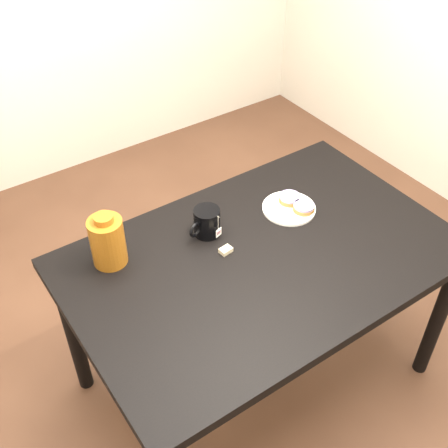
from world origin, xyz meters
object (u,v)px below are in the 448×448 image
object	(u,v)px
bagel_back	(290,198)
bagel_package	(108,241)
table	(261,271)
teabag_pouch	(226,250)
plate	(289,208)
bagel_front	(304,207)
mug	(207,222)

from	to	relation	value
bagel_back	bagel_package	distance (m)	0.75
table	bagel_package	distance (m)	0.57
teabag_pouch	bagel_package	distance (m)	0.42
plate	bagel_package	size ratio (longest dim) A/B	1.02
bagel_back	bagel_package	xyz separation A→B (m)	(-0.74, 0.11, 0.07)
bagel_back	bagel_package	world-z (taller)	bagel_package
plate	bagel_package	distance (m)	0.73
bagel_front	teabag_pouch	distance (m)	0.38
bagel_front	mug	size ratio (longest dim) A/B	0.56
plate	table	bearing A→B (deg)	-148.96
table	bagel_package	world-z (taller)	bagel_package
table	bagel_front	world-z (taller)	bagel_front
mug	bagel_front	bearing A→B (deg)	-33.38
plate	bagel_back	distance (m)	0.04
plate	mug	xyz separation A→B (m)	(-0.35, 0.06, 0.05)
plate	teabag_pouch	size ratio (longest dim) A/B	4.69
bagel_front	mug	distance (m)	0.40
table	mug	world-z (taller)	mug
teabag_pouch	bagel_back	bearing A→B (deg)	13.54
bagel_front	bagel_package	size ratio (longest dim) A/B	0.42
table	plate	bearing A→B (deg)	31.04
bagel_back	bagel_front	distance (m)	0.08
table	bagel_front	bearing A→B (deg)	19.79
teabag_pouch	plate	bearing A→B (deg)	9.91
plate	mug	distance (m)	0.36
table	plate	size ratio (longest dim) A/B	6.63
teabag_pouch	bagel_package	world-z (taller)	bagel_package
mug	bagel_package	size ratio (longest dim) A/B	0.75
table	plate	world-z (taller)	plate
bagel_package	teabag_pouch	bearing A→B (deg)	-28.27
bagel_back	bagel_front	bearing A→B (deg)	-82.67
bagel_back	teabag_pouch	bearing A→B (deg)	-166.46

